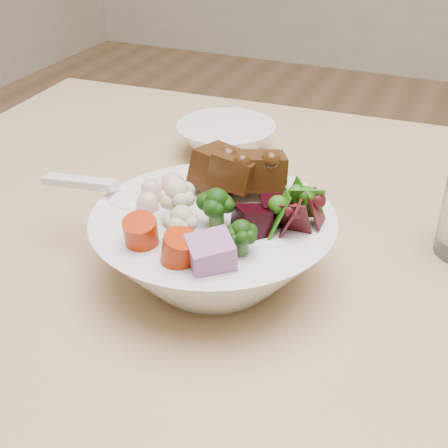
% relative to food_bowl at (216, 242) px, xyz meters
% --- Properties ---
extents(food_bowl, '(0.23, 0.23, 0.13)m').
position_rel_food_bowl_xyz_m(food_bowl, '(0.00, 0.00, 0.00)').
color(food_bowl, white).
rests_on(food_bowl, dining_table).
extents(soup_spoon, '(0.14, 0.04, 0.03)m').
position_rel_food_bowl_xyz_m(soup_spoon, '(-0.10, -0.00, 0.03)').
color(soup_spoon, white).
rests_on(soup_spoon, food_bowl).
extents(side_bowl, '(0.13, 0.13, 0.04)m').
position_rel_food_bowl_xyz_m(side_bowl, '(-0.10, 0.26, -0.02)').
color(side_bowl, white).
rests_on(side_bowl, dining_table).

